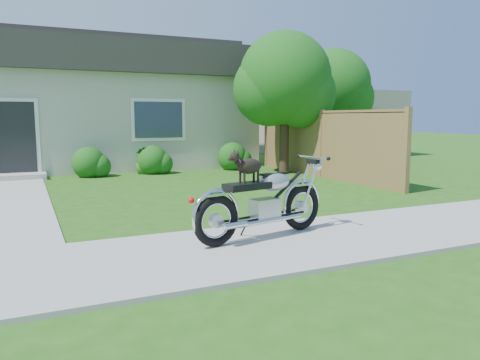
% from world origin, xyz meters
% --- Properties ---
extents(ground, '(80.00, 80.00, 0.00)m').
position_xyz_m(ground, '(0.00, 0.00, 0.00)').
color(ground, '#235114').
rests_on(ground, ground).
extents(sidewalk, '(24.00, 2.20, 0.04)m').
position_xyz_m(sidewalk, '(0.00, 0.00, 0.02)').
color(sidewalk, '#9E9B93').
rests_on(sidewalk, ground).
extents(walkway, '(1.20, 8.00, 0.03)m').
position_xyz_m(walkway, '(-1.50, 5.00, 0.01)').
color(walkway, '#9E9B93').
rests_on(walkway, ground).
extents(house, '(12.60, 7.03, 4.50)m').
position_xyz_m(house, '(-0.00, 11.99, 2.16)').
color(house, beige).
rests_on(house, ground).
extents(fence, '(0.12, 6.62, 1.90)m').
position_xyz_m(fence, '(6.30, 5.75, 0.94)').
color(fence, olive).
rests_on(fence, ground).
extents(tree_near, '(2.77, 2.73, 4.19)m').
position_xyz_m(tree_near, '(5.88, 6.82, 2.68)').
color(tree_near, '#3D2B1C').
rests_on(tree_near, ground).
extents(tree_far, '(2.82, 2.79, 4.28)m').
position_xyz_m(tree_far, '(9.68, 9.64, 2.74)').
color(tree_far, '#3D2B1C').
rests_on(tree_far, ground).
extents(shrub_row, '(11.08, 0.95, 0.95)m').
position_xyz_m(shrub_row, '(0.08, 8.50, 0.39)').
color(shrub_row, '#195115').
rests_on(shrub_row, ground).
extents(potted_plant_right, '(0.62, 0.62, 0.82)m').
position_xyz_m(potted_plant_right, '(1.88, 8.55, 0.41)').
color(potted_plant_right, '#2D681C').
rests_on(potted_plant_right, ground).
extents(motorcycle_with_dog, '(2.20, 0.78, 1.20)m').
position_xyz_m(motorcycle_with_dog, '(1.60, 0.30, 0.56)').
color(motorcycle_with_dog, black).
rests_on(motorcycle_with_dog, sidewalk).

